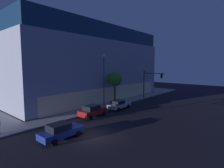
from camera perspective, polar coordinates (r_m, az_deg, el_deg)
name	(u,v)px	position (r m, az deg, el deg)	size (l,w,h in m)	color
ground_plane	(92,136)	(19.21, -6.45, -16.18)	(120.00, 120.00, 0.00)	black
modern_building	(67,64)	(46.39, -14.33, 6.18)	(35.06, 31.19, 15.28)	#4C4C51
traffic_light_far_corner	(150,80)	(39.03, 12.27, 1.28)	(0.36, 4.88, 6.01)	black
street_lamp_sidewalk	(104,75)	(29.31, -2.64, 2.89)	(0.44, 0.44, 8.92)	#444444
sidewalk_tree	(115,79)	(32.77, 0.93, 1.58)	(2.70, 2.70, 5.99)	brown
car_blue	(61,131)	(18.76, -16.15, -14.36)	(4.49, 2.00, 1.60)	navy
car_red	(93,111)	(25.61, -6.27, -8.57)	(4.25, 2.15, 1.63)	maroon
car_silver	(119,104)	(29.82, 2.18, -6.61)	(4.65, 2.18, 1.48)	#B7BABF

